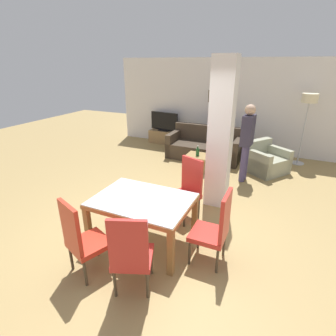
{
  "coord_description": "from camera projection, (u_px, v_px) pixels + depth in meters",
  "views": [
    {
      "loc": [
        1.73,
        -2.89,
        2.57
      ],
      "look_at": [
        0.0,
        0.9,
        0.88
      ],
      "focal_mm": 28.0,
      "sensor_mm": 36.0,
      "label": 1
    }
  ],
  "objects": [
    {
      "name": "tv_stand",
      "position": [
        164.0,
        137.0,
        8.87
      ],
      "size": [
        1.01,
        0.4,
        0.43
      ],
      "color": "#9F794C",
      "rests_on": "ground_plane"
    },
    {
      "name": "coffee_table",
      "position": [
        197.0,
        162.0,
        6.62
      ],
      "size": [
        0.56,
        0.53,
        0.41
      ],
      "color": "#9F7C47",
      "rests_on": "ground_plane"
    },
    {
      "name": "tv_screen",
      "position": [
        164.0,
        122.0,
        8.68
      ],
      "size": [
        0.99,
        0.24,
        0.61
      ],
      "rotation": [
        0.0,
        0.0,
        3.03
      ],
      "color": "black",
      "rests_on": "tv_stand"
    },
    {
      "name": "standing_person",
      "position": [
        247.0,
        138.0,
        5.78
      ],
      "size": [
        0.26,
        0.4,
        1.74
      ],
      "rotation": [
        0.0,
        0.0,
        1.47
      ],
      "color": "#463E65",
      "rests_on": "ground_plane"
    },
    {
      "name": "sofa",
      "position": [
        205.0,
        148.0,
        7.47
      ],
      "size": [
        2.02,
        0.93,
        0.89
      ],
      "rotation": [
        0.0,
        0.0,
        3.14
      ],
      "color": "#403326",
      "rests_on": "ground_plane"
    },
    {
      "name": "ground_plane",
      "position": [
        144.0,
        240.0,
        4.07
      ],
      "size": [
        18.0,
        18.0,
        0.0
      ],
      "primitive_type": "plane",
      "color": "#A1854F"
    },
    {
      "name": "dining_chair_far_right",
      "position": [
        187.0,
        188.0,
        4.51
      ],
      "size": [
        0.59,
        0.59,
        1.07
      ],
      "rotation": [
        0.0,
        0.0,
        2.78
      ],
      "color": "red",
      "rests_on": "ground_plane"
    },
    {
      "name": "dining_chair_near_right",
      "position": [
        131.0,
        253.0,
        2.98
      ],
      "size": [
        0.6,
        0.6,
        1.07
      ],
      "rotation": [
        0.0,
        0.0,
        0.38
      ],
      "color": "red",
      "rests_on": "ground_plane"
    },
    {
      "name": "dining_chair_near_left",
      "position": [
        82.0,
        238.0,
        3.23
      ],
      "size": [
        0.6,
        0.6,
        1.07
      ],
      "rotation": [
        0.0,
        0.0,
        -0.37
      ],
      "color": "red",
      "rests_on": "ground_plane"
    },
    {
      "name": "armchair",
      "position": [
        265.0,
        161.0,
        6.55
      ],
      "size": [
        1.2,
        1.21,
        0.75
      ],
      "rotation": [
        0.0,
        0.0,
        4.1
      ],
      "color": "#9FA085",
      "rests_on": "ground_plane"
    },
    {
      "name": "floor_lamp",
      "position": [
        309.0,
        105.0,
        6.56
      ],
      "size": [
        0.38,
        0.38,
        1.85
      ],
      "color": "#B7B7BC",
      "rests_on": "ground_plane"
    },
    {
      "name": "divider_pillar",
      "position": [
        220.0,
        136.0,
        4.67
      ],
      "size": [
        0.4,
        0.35,
        2.7
      ],
      "color": "white",
      "rests_on": "ground_plane"
    },
    {
      "name": "dining_table",
      "position": [
        143.0,
        208.0,
        3.85
      ],
      "size": [
        1.42,
        1.02,
        0.73
      ],
      "color": "olive",
      "rests_on": "ground_plane"
    },
    {
      "name": "back_wall",
      "position": [
        227.0,
        105.0,
        7.92
      ],
      "size": [
        7.2,
        0.09,
        2.7
      ],
      "color": "white",
      "rests_on": "ground_plane"
    },
    {
      "name": "dining_chair_head_right",
      "position": [
        216.0,
        227.0,
        3.44
      ],
      "size": [
        0.46,
        0.46,
        1.07
      ],
      "rotation": [
        0.0,
        0.0,
        1.57
      ],
      "color": "red",
      "rests_on": "ground_plane"
    },
    {
      "name": "bottle",
      "position": [
        198.0,
        152.0,
        6.46
      ],
      "size": [
        0.08,
        0.08,
        0.26
      ],
      "color": "#194C23",
      "rests_on": "coffee_table"
    }
  ]
}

